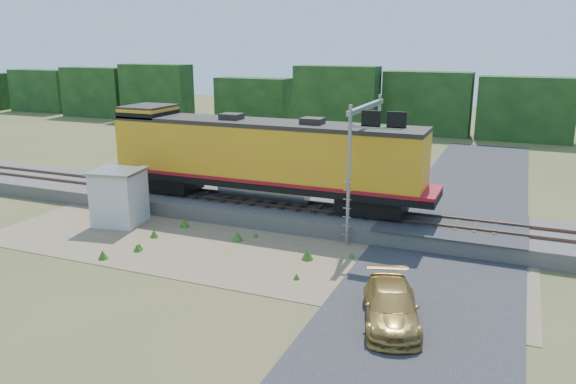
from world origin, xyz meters
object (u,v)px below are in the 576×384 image
at_px(shed, 119,197).
at_px(car, 391,306).
at_px(signal_gantry, 369,135).
at_px(locomotive, 259,156).

distance_m(shed, car, 16.84).
relative_size(signal_gantry, car, 1.50).
xyz_separation_m(signal_gantry, car, (3.34, -9.07, -4.43)).
bearing_deg(locomotive, signal_gantry, -5.88).
relative_size(locomotive, signal_gantry, 2.83).
distance_m(locomotive, signal_gantry, 6.61).
bearing_deg(car, locomotive, 118.45).
height_order(shed, car, shed).
relative_size(locomotive, car, 4.24).
xyz_separation_m(locomotive, signal_gantry, (6.36, -0.65, 1.69)).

